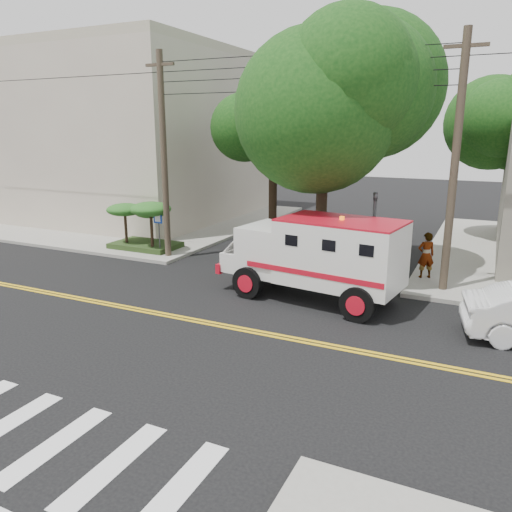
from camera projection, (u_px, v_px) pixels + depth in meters
The scene contains 12 objects.
ground at pixel (206, 323), 15.37m from camera, with size 100.00×100.00×0.00m, color black.
sidewalk_nw at pixel (135, 218), 32.78m from camera, with size 17.00×17.00×0.15m, color gray.
building_left at pixel (121, 138), 33.66m from camera, with size 16.00×14.00×10.00m, color #B0A291.
utility_pole_left at pixel (164, 159), 21.83m from camera, with size 0.28×0.28×9.00m, color #382D23.
utility_pole_right at pixel (454, 168), 17.05m from camera, with size 0.28×0.28×9.00m, color #382D23.
tree_main at pixel (334, 89), 18.20m from camera, with size 6.08×5.70×9.85m.
tree_left at pixel (277, 130), 25.37m from camera, with size 4.48×4.20×7.70m.
traffic_signal at pixel (374, 230), 18.13m from camera, with size 0.15×0.18×3.60m.
accessibility_sign at pixel (159, 228), 23.01m from camera, with size 0.45×0.10×2.02m.
palm_planter at pixel (143, 218), 23.85m from camera, with size 3.52×2.63×2.36m.
armored_truck at pixel (318, 254), 17.02m from camera, with size 6.65×3.28×2.91m.
pedestrian_a at pixel (426, 255), 19.29m from camera, with size 0.66×0.43×1.80m, color gray.
Camera 1 is at (7.59, -12.31, 5.81)m, focal length 35.00 mm.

